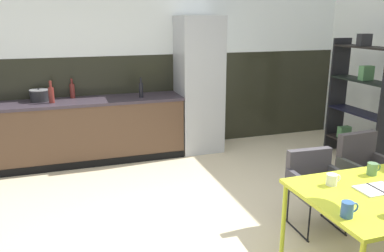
{
  "coord_description": "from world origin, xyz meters",
  "views": [
    {
      "loc": [
        -1.2,
        -2.87,
        1.96
      ],
      "look_at": [
        -0.05,
        0.62,
        0.95
      ],
      "focal_mm": 36.46,
      "sensor_mm": 36.0,
      "label": 1
    }
  ],
  "objects_px": {
    "mug_wide_latte": "(348,209)",
    "mug_short_terracotta": "(373,169)",
    "open_book": "(377,189)",
    "open_shelf_unit": "(361,97)",
    "mug_white_ceramic": "(332,180)",
    "bottle_wine_green": "(141,89)",
    "bottle_oil_tall": "(51,94)",
    "refrigerator_column": "(199,85)",
    "armchair_far_side": "(364,164)",
    "armchair_near_window": "(315,179)",
    "bottle_spice_small": "(72,90)",
    "cooking_pot": "(39,95)"
  },
  "relations": [
    {
      "from": "armchair_near_window",
      "to": "bottle_oil_tall",
      "type": "bearing_deg",
      "value": -43.71
    },
    {
      "from": "open_book",
      "to": "cooking_pot",
      "type": "xyz_separation_m",
      "value": [
        -2.46,
        3.49,
        0.22
      ]
    },
    {
      "from": "armchair_far_side",
      "to": "bottle_wine_green",
      "type": "distance_m",
      "value": 3.05
    },
    {
      "from": "mug_short_terracotta",
      "to": "bottle_wine_green",
      "type": "relative_size",
      "value": 0.45
    },
    {
      "from": "refrigerator_column",
      "to": "open_shelf_unit",
      "type": "xyz_separation_m",
      "value": [
        1.97,
        -1.16,
        -0.09
      ]
    },
    {
      "from": "mug_wide_latte",
      "to": "cooking_pot",
      "type": "bearing_deg",
      "value": 117.85
    },
    {
      "from": "refrigerator_column",
      "to": "armchair_far_side",
      "type": "height_order",
      "value": "refrigerator_column"
    },
    {
      "from": "mug_wide_latte",
      "to": "mug_short_terracotta",
      "type": "relative_size",
      "value": 1.0
    },
    {
      "from": "mug_wide_latte",
      "to": "bottle_oil_tall",
      "type": "distance_m",
      "value": 4.02
    },
    {
      "from": "open_shelf_unit",
      "to": "bottle_wine_green",
      "type": "bearing_deg",
      "value": -111.12
    },
    {
      "from": "refrigerator_column",
      "to": "armchair_far_side",
      "type": "xyz_separation_m",
      "value": [
        0.94,
        -2.46,
        -0.48
      ]
    },
    {
      "from": "bottle_oil_tall",
      "to": "bottle_wine_green",
      "type": "relative_size",
      "value": 1.06
    },
    {
      "from": "bottle_oil_tall",
      "to": "open_shelf_unit",
      "type": "xyz_separation_m",
      "value": [
        4.06,
        -1.1,
        -0.09
      ]
    },
    {
      "from": "armchair_far_side",
      "to": "open_shelf_unit",
      "type": "xyz_separation_m",
      "value": [
        1.04,
        1.3,
        0.39
      ]
    },
    {
      "from": "mug_white_ceramic",
      "to": "mug_short_terracotta",
      "type": "bearing_deg",
      "value": 8.72
    },
    {
      "from": "open_book",
      "to": "open_shelf_unit",
      "type": "distance_m",
      "value": 2.84
    },
    {
      "from": "mug_white_ceramic",
      "to": "refrigerator_column",
      "type": "bearing_deg",
      "value": 89.18
    },
    {
      "from": "refrigerator_column",
      "to": "mug_wide_latte",
      "type": "bearing_deg",
      "value": -94.24
    },
    {
      "from": "open_book",
      "to": "bottle_oil_tall",
      "type": "bearing_deg",
      "value": 124.76
    },
    {
      "from": "refrigerator_column",
      "to": "armchair_far_side",
      "type": "distance_m",
      "value": 2.67
    },
    {
      "from": "refrigerator_column",
      "to": "open_book",
      "type": "relative_size",
      "value": 6.97
    },
    {
      "from": "bottle_wine_green",
      "to": "mug_short_terracotta",
      "type": "bearing_deg",
      "value": -67.34
    },
    {
      "from": "armchair_far_side",
      "to": "bottle_wine_green",
      "type": "xyz_separation_m",
      "value": [
        -1.82,
        2.4,
        0.47
      ]
    },
    {
      "from": "bottle_wine_green",
      "to": "open_book",
      "type": "bearing_deg",
      "value": -71.73
    },
    {
      "from": "refrigerator_column",
      "to": "bottle_wine_green",
      "type": "height_order",
      "value": "refrigerator_column"
    },
    {
      "from": "open_book",
      "to": "open_shelf_unit",
      "type": "bearing_deg",
      "value": 51.53
    },
    {
      "from": "mug_wide_latte",
      "to": "open_shelf_unit",
      "type": "distance_m",
      "value": 3.35
    },
    {
      "from": "cooking_pot",
      "to": "bottle_oil_tall",
      "type": "distance_m",
      "value": 0.24
    },
    {
      "from": "armchair_near_window",
      "to": "mug_short_terracotta",
      "type": "bearing_deg",
      "value": 103.81
    },
    {
      "from": "open_book",
      "to": "bottle_spice_small",
      "type": "height_order",
      "value": "bottle_spice_small"
    },
    {
      "from": "cooking_pot",
      "to": "mug_short_terracotta",
      "type": "bearing_deg",
      "value": -50.71
    },
    {
      "from": "mug_short_terracotta",
      "to": "bottle_oil_tall",
      "type": "xyz_separation_m",
      "value": [
        -2.49,
        3.06,
        0.21
      ]
    },
    {
      "from": "mug_white_ceramic",
      "to": "bottle_wine_green",
      "type": "height_order",
      "value": "bottle_wine_green"
    },
    {
      "from": "armchair_near_window",
      "to": "armchair_far_side",
      "type": "relative_size",
      "value": 0.9
    },
    {
      "from": "refrigerator_column",
      "to": "cooking_pot",
      "type": "relative_size",
      "value": 8.18
    },
    {
      "from": "armchair_far_side",
      "to": "refrigerator_column",
      "type": "bearing_deg",
      "value": -72.46
    },
    {
      "from": "refrigerator_column",
      "to": "mug_white_ceramic",
      "type": "bearing_deg",
      "value": -90.82
    },
    {
      "from": "armchair_near_window",
      "to": "bottle_spice_small",
      "type": "distance_m",
      "value": 3.5
    },
    {
      "from": "mug_white_ceramic",
      "to": "open_shelf_unit",
      "type": "xyz_separation_m",
      "value": [
        2.02,
        2.04,
        0.13
      ]
    },
    {
      "from": "mug_white_ceramic",
      "to": "cooking_pot",
      "type": "relative_size",
      "value": 0.5
    },
    {
      "from": "mug_short_terracotta",
      "to": "mug_white_ceramic",
      "type": "relative_size",
      "value": 1.02
    },
    {
      "from": "mug_short_terracotta",
      "to": "mug_white_ceramic",
      "type": "bearing_deg",
      "value": -171.28
    },
    {
      "from": "bottle_spice_small",
      "to": "bottle_wine_green",
      "type": "height_order",
      "value": "bottle_wine_green"
    },
    {
      "from": "open_book",
      "to": "mug_wide_latte",
      "type": "relative_size",
      "value": 2.29
    },
    {
      "from": "armchair_near_window",
      "to": "mug_short_terracotta",
      "type": "distance_m",
      "value": 0.66
    },
    {
      "from": "mug_short_terracotta",
      "to": "bottle_wine_green",
      "type": "bearing_deg",
      "value": 112.66
    },
    {
      "from": "mug_white_ceramic",
      "to": "open_shelf_unit",
      "type": "relative_size",
      "value": 0.07
    },
    {
      "from": "open_book",
      "to": "bottle_oil_tall",
      "type": "relative_size",
      "value": 0.97
    },
    {
      "from": "mug_wide_latte",
      "to": "bottle_spice_small",
      "type": "distance_m",
      "value": 4.14
    },
    {
      "from": "armchair_near_window",
      "to": "open_book",
      "type": "height_order",
      "value": "open_book"
    }
  ]
}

